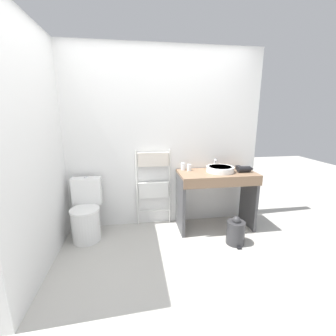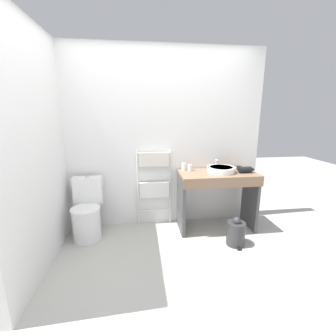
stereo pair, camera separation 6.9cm
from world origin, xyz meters
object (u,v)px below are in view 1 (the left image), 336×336
cup_near_wall (183,166)px  hair_dryer (244,169)px  trash_bin (236,232)px  sink_basin (220,169)px  towel_radiator (153,178)px  toilet (86,215)px  cup_near_edge (189,167)px

cup_near_wall → hair_dryer: 0.84m
cup_near_wall → trash_bin: (0.55, -0.64, -0.72)m
hair_dryer → sink_basin: bearing=170.8°
towel_radiator → sink_basin: (0.90, -0.23, 0.16)m
towel_radiator → toilet: bearing=-164.7°
hair_dryer → trash_bin: size_ratio=0.62×
hair_dryer → toilet: bearing=179.1°
cup_near_wall → hair_dryer: bearing=-16.4°
towel_radiator → hair_dryer: (1.23, -0.28, 0.16)m
sink_basin → toilet: bearing=-179.4°
toilet → sink_basin: size_ratio=2.09×
cup_near_wall → hair_dryer: size_ratio=0.44×
toilet → cup_near_edge: 1.51m
cup_near_edge → hair_dryer: cup_near_edge is taller
hair_dryer → trash_bin: (-0.26, -0.40, -0.71)m
trash_bin → cup_near_edge: bearing=129.1°
cup_near_wall → sink_basin: bearing=-21.1°
trash_bin → hair_dryer: bearing=56.8°
towel_radiator → hair_dryer: 1.27m
cup_near_edge → trash_bin: cup_near_edge is taller
toilet → hair_dryer: 2.20m
hair_dryer → trash_bin: bearing=-123.2°
cup_near_edge → hair_dryer: bearing=-14.2°
towel_radiator → sink_basin: 0.94m
towel_radiator → cup_near_edge: bearing=-11.2°
toilet → trash_bin: bearing=-13.0°
toilet → trash_bin: (1.88, -0.43, -0.16)m
sink_basin → hair_dryer: 0.33m
towel_radiator → cup_near_wall: 0.45m
sink_basin → cup_near_wall: bearing=158.9°
towel_radiator → cup_near_edge: towel_radiator is taller
cup_near_edge → trash_bin: 1.03m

